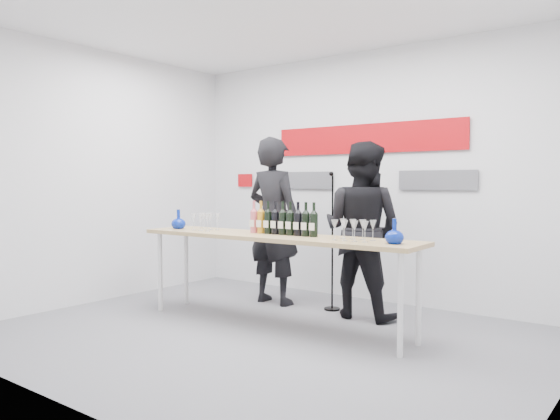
{
  "coord_description": "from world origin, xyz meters",
  "views": [
    {
      "loc": [
        3.15,
        -3.91,
        1.44
      ],
      "look_at": [
        -0.12,
        0.44,
        1.15
      ],
      "focal_mm": 35.0,
      "sensor_mm": 36.0,
      "label": 1
    }
  ],
  "objects_px": {
    "mic_stand": "(332,268)",
    "presenter_right": "(362,230)",
    "presenter_left": "(274,221)",
    "tasting_table": "(274,242)"
  },
  "relations": [
    {
      "from": "tasting_table",
      "to": "mic_stand",
      "type": "height_order",
      "value": "mic_stand"
    },
    {
      "from": "tasting_table",
      "to": "mic_stand",
      "type": "distance_m",
      "value": 1.0
    },
    {
      "from": "presenter_right",
      "to": "mic_stand",
      "type": "height_order",
      "value": "presenter_right"
    },
    {
      "from": "tasting_table",
      "to": "presenter_right",
      "type": "relative_size",
      "value": 1.65
    },
    {
      "from": "tasting_table",
      "to": "presenter_left",
      "type": "xyz_separation_m",
      "value": [
        -0.62,
        0.8,
        0.13
      ]
    },
    {
      "from": "mic_stand",
      "to": "presenter_right",
      "type": "bearing_deg",
      "value": -22.76
    },
    {
      "from": "presenter_left",
      "to": "presenter_right",
      "type": "bearing_deg",
      "value": -175.81
    },
    {
      "from": "presenter_right",
      "to": "mic_stand",
      "type": "xyz_separation_m",
      "value": [
        -0.4,
        0.06,
        -0.45
      ]
    },
    {
      "from": "tasting_table",
      "to": "presenter_right",
      "type": "xyz_separation_m",
      "value": [
        0.51,
        0.86,
        0.08
      ]
    },
    {
      "from": "presenter_right",
      "to": "mic_stand",
      "type": "bearing_deg",
      "value": -8.87
    }
  ]
}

